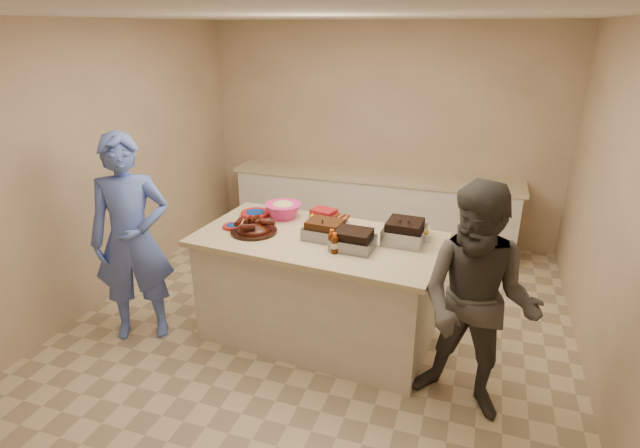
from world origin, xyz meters
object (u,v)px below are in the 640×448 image
(guest_gray, at_px, (464,405))
(rib_platter, at_px, (254,232))
(guest_blue, at_px, (146,331))
(mustard_bottle, at_px, (312,224))
(bbq_bottle_b, at_px, (335,253))
(bbq_bottle_a, at_px, (332,251))
(coleslaw_bowl, at_px, (283,218))
(plastic_cup, at_px, (273,210))
(roasting_pan, at_px, (404,242))
(island, at_px, (318,335))

(guest_gray, bearing_deg, rib_platter, -178.95)
(guest_blue, relative_size, guest_gray, 1.07)
(mustard_bottle, height_order, guest_gray, mustard_bottle)
(rib_platter, xyz_separation_m, bbq_bottle_b, (0.78, -0.18, 0.00))
(bbq_bottle_a, height_order, mustard_bottle, bbq_bottle_a)
(rib_platter, relative_size, guest_gray, 0.23)
(guest_blue, bearing_deg, coleslaw_bowl, 8.11)
(guest_gray, bearing_deg, mustard_bottle, 165.94)
(bbq_bottle_a, bearing_deg, mustard_bottle, 124.05)
(guest_gray, bearing_deg, bbq_bottle_a, 179.62)
(plastic_cup, bearing_deg, roasting_pan, -15.12)
(rib_platter, xyz_separation_m, coleslaw_bowl, (0.10, 0.41, -0.00))
(island, distance_m, mustard_bottle, 1.02)
(rib_platter, xyz_separation_m, guest_blue, (-0.97, -0.38, -0.97))
(coleslaw_bowl, xyz_separation_m, bbq_bottle_b, (0.68, -0.59, 0.00))
(bbq_bottle_a, relative_size, plastic_cup, 2.04)
(coleslaw_bowl, relative_size, plastic_cup, 3.82)
(island, relative_size, guest_gray, 1.19)
(island, bearing_deg, roasting_pan, 14.81)
(coleslaw_bowl, height_order, plastic_cup, coleslaw_bowl)
(rib_platter, relative_size, roasting_pan, 1.24)
(bbq_bottle_b, bearing_deg, rib_platter, 167.03)
(bbq_bottle_a, relative_size, guest_gray, 0.10)
(bbq_bottle_b, relative_size, guest_gray, 0.10)
(rib_platter, bearing_deg, island, 7.87)
(island, bearing_deg, coleslaw_bowl, 148.56)
(plastic_cup, height_order, guest_blue, plastic_cup)
(mustard_bottle, distance_m, plastic_cup, 0.52)
(island, height_order, plastic_cup, plastic_cup)
(island, relative_size, mustard_bottle, 19.03)
(guest_gray, bearing_deg, island, 172.78)
(bbq_bottle_a, bearing_deg, rib_platter, 168.80)
(bbq_bottle_b, bearing_deg, roasting_pan, 38.44)
(rib_platter, distance_m, bbq_bottle_a, 0.76)
(roasting_pan, distance_m, bbq_bottle_a, 0.62)
(island, distance_m, guest_gray, 1.42)
(rib_platter, distance_m, bbq_bottle_b, 0.80)
(coleslaw_bowl, xyz_separation_m, guest_blue, (-1.08, -0.79, -0.97))
(bbq_bottle_a, relative_size, mustard_bottle, 1.68)
(bbq_bottle_b, distance_m, guest_blue, 2.01)
(mustard_bottle, bearing_deg, roasting_pan, -9.88)
(coleslaw_bowl, xyz_separation_m, mustard_bottle, (0.31, -0.06, 0.00))
(coleslaw_bowl, distance_m, mustard_bottle, 0.31)
(bbq_bottle_a, height_order, bbq_bottle_b, bbq_bottle_a)
(bbq_bottle_b, bearing_deg, island, 130.93)
(island, bearing_deg, rib_platter, -167.34)
(island, height_order, guest_blue, island)
(plastic_cup, height_order, guest_gray, plastic_cup)
(roasting_pan, xyz_separation_m, guest_gray, (0.62, -0.65, -0.97))
(island, bearing_deg, guest_blue, -158.60)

